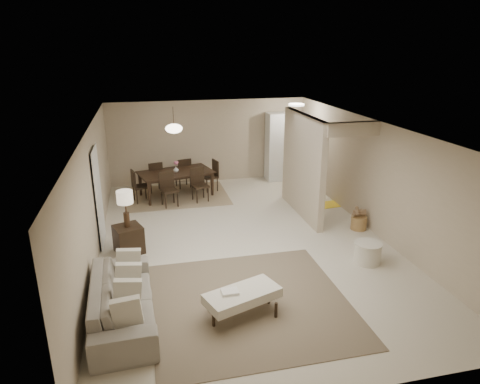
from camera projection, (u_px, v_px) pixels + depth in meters
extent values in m
plane|color=beige|center=(243.00, 240.00, 9.32)|extent=(9.00, 9.00, 0.00)
plane|color=white|center=(243.00, 127.00, 8.51)|extent=(9.00, 9.00, 0.00)
plane|color=tan|center=(209.00, 141.00, 13.06)|extent=(6.00, 0.00, 6.00)
plane|color=tan|center=(93.00, 197.00, 8.28)|extent=(0.00, 9.00, 9.00)
plane|color=tan|center=(373.00, 177.00, 9.56)|extent=(0.00, 9.00, 9.00)
cube|color=tan|center=(303.00, 165.00, 10.45)|extent=(0.15, 2.50, 2.50)
cube|color=black|center=(98.00, 198.00, 8.91)|extent=(0.04, 0.90, 2.04)
cube|color=silver|center=(285.00, 146.00, 13.31)|extent=(1.20, 0.55, 2.10)
cylinder|color=white|center=(296.00, 105.00, 11.96)|extent=(0.44, 0.44, 0.05)
cube|color=brown|center=(250.00, 302.00, 7.08)|extent=(3.20, 3.20, 0.01)
imported|color=gray|center=(123.00, 300.00, 6.54)|extent=(2.36, 1.00, 0.68)
cube|color=beige|center=(242.00, 296.00, 6.65)|extent=(1.29, 0.91, 0.16)
cylinder|color=black|center=(214.00, 319.00, 6.43)|extent=(0.05, 0.05, 0.27)
cylinder|color=black|center=(276.00, 310.00, 6.64)|extent=(0.05, 0.05, 0.27)
cylinder|color=black|center=(209.00, 304.00, 6.79)|extent=(0.05, 0.05, 0.27)
cylinder|color=black|center=(269.00, 297.00, 7.00)|extent=(0.05, 0.05, 0.27)
cube|color=black|center=(129.00, 239.00, 8.72)|extent=(0.66, 0.66, 0.57)
cylinder|color=#442E1D|center=(127.00, 220.00, 8.58)|extent=(0.12, 0.12, 0.30)
cylinder|color=#442E1D|center=(126.00, 207.00, 8.48)|extent=(0.03, 0.03, 0.26)
cylinder|color=beige|center=(125.00, 197.00, 8.42)|extent=(0.32, 0.32, 0.26)
cylinder|color=beige|center=(368.00, 253.00, 8.33)|extent=(0.53, 0.53, 0.41)
cylinder|color=olive|center=(359.00, 223.00, 9.86)|extent=(0.39, 0.39, 0.31)
cube|color=#8E7558|center=(177.00, 196.00, 12.08)|extent=(2.80, 2.10, 0.01)
imported|color=black|center=(177.00, 184.00, 11.97)|extent=(2.21, 1.57, 0.70)
imported|color=white|center=(176.00, 169.00, 11.83)|extent=(0.17, 0.17, 0.16)
cube|color=yellow|center=(327.00, 205.00, 11.40)|extent=(0.84, 0.57, 0.01)
cylinder|color=#442E1D|center=(173.00, 116.00, 11.35)|extent=(0.02, 0.02, 0.50)
ellipsoid|color=#FFEAC6|center=(174.00, 129.00, 11.46)|extent=(0.46, 0.46, 0.25)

